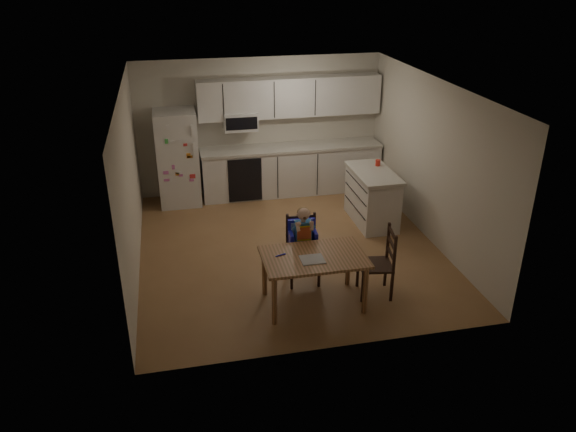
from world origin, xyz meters
The scene contains 10 objects.
room centered at (0.00, 0.48, 1.25)m, with size 4.52×5.01×2.51m.
refrigerator centered at (-1.55, 2.15, 0.85)m, with size 0.72×0.70×1.70m, color silver.
kitchen_run centered at (0.50, 2.24, 0.88)m, with size 3.37×0.62×2.15m.
kitchen_island centered at (1.57, 0.63, 0.45)m, with size 0.64×1.22×0.90m.
red_cup centered at (1.73, 0.89, 0.95)m, with size 0.08×0.08×0.10m, color red.
dining_table centered at (-0.02, -1.56, 0.60)m, with size 1.30×0.84×0.70m.
napkin centered at (-0.06, -1.65, 0.70)m, with size 0.29×0.25×0.01m, color #B0B1B5.
toddler_spoon centered at (-0.43, -1.47, 0.71)m, with size 0.02×0.02×0.12m, color #2525D0.
chair_booster centered at (-0.01, -0.94, 0.67)m, with size 0.44×0.44×1.11m.
chair_side centered at (0.93, -1.53, 0.54)m, with size 0.48×0.48×0.95m.
Camera 1 is at (-1.64, -7.51, 4.11)m, focal length 35.00 mm.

